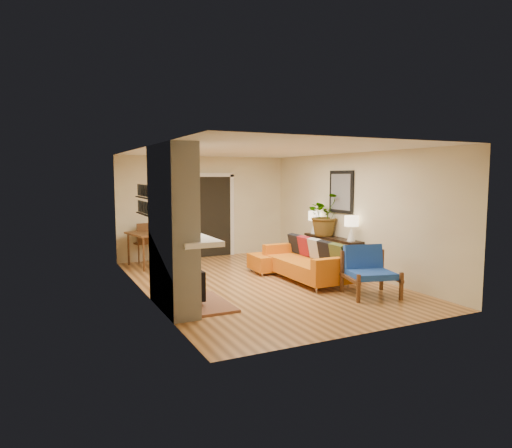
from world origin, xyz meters
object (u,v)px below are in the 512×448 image
object	(u,v)px
lamp_far	(315,219)
houseplant	(325,214)
sofa	(309,261)
console_table	(332,244)
blue_chair	(368,268)
ottoman	(269,262)
dining_table	(151,239)
lamp_near	(351,225)

from	to	relation	value
lamp_far	houseplant	size ratio (longest dim) A/B	0.55
sofa	console_table	xyz separation A→B (m)	(1.04, 0.68, 0.21)
sofa	console_table	size ratio (longest dim) A/B	1.15
sofa	blue_chair	xyz separation A→B (m)	(0.30, -1.46, 0.10)
console_table	ottoman	bearing A→B (deg)	168.19
dining_table	console_table	xyz separation A→B (m)	(3.64, -2.07, -0.06)
houseplant	ottoman	bearing A→B (deg)	179.11
ottoman	houseplant	world-z (taller)	houseplant
lamp_near	lamp_far	size ratio (longest dim) A/B	1.00
dining_table	console_table	size ratio (longest dim) A/B	1.00
dining_table	sofa	bearing A→B (deg)	-46.66
sofa	console_table	distance (m)	1.26
sofa	houseplant	size ratio (longest dim) A/B	2.16
sofa	lamp_near	bearing A→B (deg)	-0.04
houseplant	sofa	bearing A→B (deg)	-136.97
blue_chair	lamp_far	size ratio (longest dim) A/B	1.87
ottoman	dining_table	size ratio (longest dim) A/B	0.43
dining_table	houseplant	bearing A→B (deg)	-26.26
console_table	lamp_near	size ratio (longest dim) A/B	3.43
ottoman	dining_table	bearing A→B (deg)	141.13
blue_chair	dining_table	bearing A→B (deg)	124.47
dining_table	houseplant	size ratio (longest dim) A/B	1.87
sofa	dining_table	bearing A→B (deg)	133.34
ottoman	lamp_far	xyz separation A→B (m)	(1.45, 0.44, 0.84)
sofa	houseplant	distance (m)	1.65
ottoman	lamp_far	size ratio (longest dim) A/B	1.47
ottoman	lamp_near	xyz separation A→B (m)	(1.45, -0.99, 0.84)
ottoman	lamp_near	size ratio (longest dim) A/B	1.47
blue_chair	console_table	xyz separation A→B (m)	(0.75, 2.15, 0.10)
ottoman	console_table	world-z (taller)	console_table
dining_table	lamp_near	size ratio (longest dim) A/B	3.42
sofa	lamp_near	world-z (taller)	lamp_near
ottoman	lamp_near	bearing A→B (deg)	-34.29
dining_table	lamp_near	distance (m)	4.59
console_table	lamp_far	distance (m)	0.88
lamp_near	sofa	bearing A→B (deg)	179.96
blue_chair	lamp_near	xyz separation A→B (m)	(0.75, 1.46, 0.59)
console_table	lamp_near	distance (m)	0.84
ottoman	blue_chair	world-z (taller)	blue_chair
dining_table	lamp_near	bearing A→B (deg)	-37.12
sofa	lamp_near	size ratio (longest dim) A/B	3.95
sofa	houseplant	world-z (taller)	houseplant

